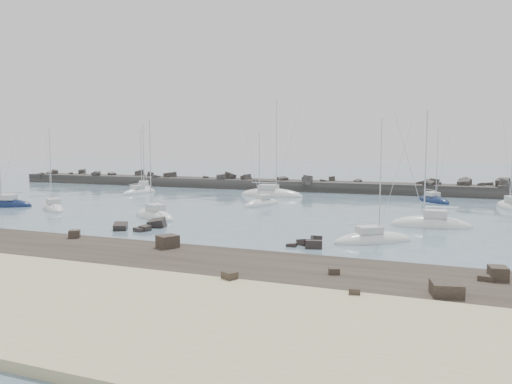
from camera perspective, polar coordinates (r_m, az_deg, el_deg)
ground at (r=59.54m, az=-4.75°, el=-3.01°), size 400.00×400.00×0.00m
rock_shelf at (r=41.13m, az=-18.19°, el=-7.15°), size 140.00×12.00×1.87m
rock_cluster_near at (r=53.51m, az=-12.70°, el=-3.96°), size 4.65×5.02×1.66m
rock_cluster_far at (r=43.75m, az=6.11°, el=-6.07°), size 3.30×3.88×1.40m
breakwater at (r=96.99m, az=1.49°, el=0.51°), size 115.00×7.16×4.94m
sailboat_1 at (r=97.74m, az=-12.68°, el=0.33°), size 6.55×8.65×13.50m
sailboat_2 at (r=78.69m, az=-26.68°, el=-1.38°), size 7.93×4.56×12.18m
sailboat_3 at (r=91.19m, az=-13.19°, el=-0.06°), size 3.60×8.05×12.27m
sailboat_4 at (r=84.16m, az=1.75°, el=-0.36°), size 11.11×3.56×17.33m
sailboat_5 at (r=60.86m, az=-11.57°, el=-2.78°), size 8.11×5.82×12.62m
sailboat_6 at (r=71.70m, az=0.67°, el=-1.41°), size 4.32×7.49×11.43m
sailboat_7 at (r=46.36m, az=13.19°, el=-5.45°), size 7.50×6.33×11.97m
sailboat_8 at (r=80.59m, az=19.61°, el=-0.97°), size 6.14×7.49×11.88m
sailboat_9 at (r=56.43m, az=19.32°, el=-3.63°), size 8.64×3.48×13.49m
sailboat_10 at (r=75.89m, az=27.24°, el=-1.64°), size 5.05×8.62×13.21m
sailboat_13 at (r=72.21m, az=-22.18°, el=-1.78°), size 7.34×6.08×11.75m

